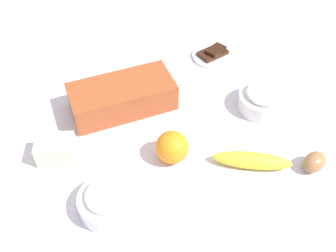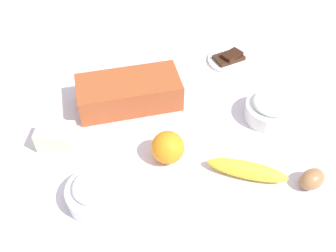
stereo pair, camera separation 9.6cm
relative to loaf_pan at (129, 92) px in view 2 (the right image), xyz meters
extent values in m
cube|color=silver|center=(0.08, -0.15, -0.05)|extent=(2.40, 2.40, 0.02)
cube|color=#9E4723|center=(0.00, 0.00, 0.00)|extent=(0.28, 0.13, 0.08)
cube|color=black|center=(0.00, 0.00, 0.00)|extent=(0.27, 0.12, 0.07)
cylinder|color=white|center=(0.36, -0.14, -0.02)|extent=(0.13, 0.13, 0.05)
torus|color=white|center=(0.36, -0.14, 0.00)|extent=(0.13, 0.13, 0.01)
ellipsoid|color=white|center=(0.36, -0.14, 0.01)|extent=(0.10, 0.10, 0.04)
cylinder|color=white|center=(-0.12, -0.30, -0.02)|extent=(0.13, 0.13, 0.04)
torus|color=white|center=(-0.12, -0.30, 0.00)|extent=(0.13, 0.13, 0.01)
ellipsoid|color=white|center=(-0.12, -0.30, 0.01)|extent=(0.10, 0.10, 0.03)
ellipsoid|color=yellow|center=(0.23, -0.31, -0.02)|extent=(0.19, 0.13, 0.04)
sphere|color=orange|center=(0.06, -0.22, 0.00)|extent=(0.08, 0.08, 0.08)
cube|color=#F4EDB2|center=(-0.20, -0.11, -0.01)|extent=(0.11, 0.09, 0.06)
ellipsoid|color=#9E6A40|center=(0.36, -0.37, -0.02)|extent=(0.08, 0.07, 0.05)
cylinder|color=white|center=(0.34, 0.12, -0.04)|extent=(0.13, 0.13, 0.01)
cube|color=#381E11|center=(0.34, 0.12, -0.03)|extent=(0.10, 0.07, 0.01)
cube|color=black|center=(0.34, 0.11, -0.01)|extent=(0.07, 0.06, 0.01)
camera|label=1|loc=(-0.17, -0.76, 0.70)|focal=40.63mm
camera|label=2|loc=(-0.08, -0.79, 0.70)|focal=40.63mm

